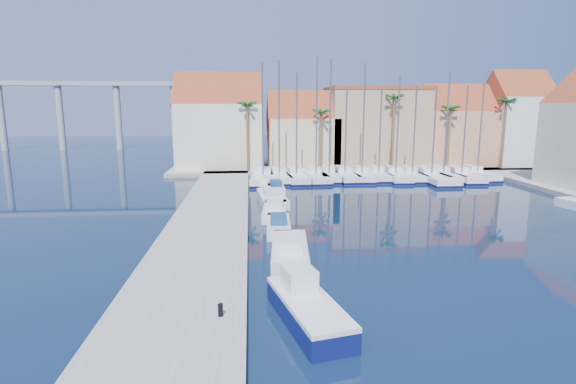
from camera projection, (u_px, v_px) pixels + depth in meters
name	position (u px, v px, depth m)	size (l,w,h in m)	color
ground	(378.00, 307.00, 20.63)	(260.00, 260.00, 0.00)	black
quay_west	(207.00, 229.00, 33.05)	(6.00, 77.00, 0.50)	gray
shore_north	(354.00, 166.00, 68.41)	(54.00, 16.00, 0.50)	gray
bollard	(220.00, 310.00, 18.64)	(0.22, 0.22, 0.54)	black
fishing_boat	(307.00, 306.00, 19.15)	(3.28, 6.23, 2.08)	#0E1552
motorboat_west_0	(290.00, 249.00, 27.41)	(2.65, 6.85, 1.40)	white
motorboat_west_1	(278.00, 225.00, 33.09)	(1.92, 5.32, 1.40)	white
motorboat_west_2	(275.00, 210.00, 37.92)	(2.48, 6.22, 1.40)	white
motorboat_west_3	(272.00, 198.00, 43.10)	(2.89, 7.37, 1.40)	white
motorboat_west_4	(276.00, 188.00, 48.32)	(1.79, 5.29, 1.40)	white
motorboat_west_5	(272.00, 183.00, 51.52)	(3.02, 7.58, 1.40)	white
sailboat_0	(263.00, 177.00, 55.31)	(3.53, 10.28, 14.22)	white
sailboat_1	(279.00, 176.00, 56.22)	(3.14, 9.22, 14.53)	white
sailboat_2	(296.00, 176.00, 55.79)	(2.74, 9.03, 13.05)	white
sailboat_3	(315.00, 175.00, 56.33)	(2.93, 9.45, 14.93)	white
sailboat_4	(329.00, 174.00, 57.06)	(2.79, 8.50, 14.89)	white
sailboat_5	(344.00, 175.00, 57.14)	(2.88, 9.13, 11.52)	white
sailboat_6	(361.00, 175.00, 57.00)	(2.73, 8.49, 14.31)	white
sailboat_7	(378.00, 174.00, 57.53)	(2.58, 8.32, 11.12)	white
sailboat_8	(395.00, 175.00, 56.86)	(2.97, 9.18, 12.83)	white
sailboat_9	(411.00, 175.00, 57.19)	(2.48, 8.27, 11.59)	white
sailboat_10	(429.00, 176.00, 56.34)	(3.17, 11.75, 11.52)	white
sailboat_11	(442.00, 174.00, 57.43)	(2.68, 9.54, 13.23)	white
sailboat_12	(460.00, 175.00, 57.14)	(3.07, 10.13, 11.66)	white
sailboat_13	(475.00, 174.00, 57.98)	(2.89, 8.63, 11.96)	white
building_0	(220.00, 125.00, 64.60)	(12.30, 9.00, 13.50)	beige
building_1	(303.00, 133.00, 65.83)	(10.30, 8.00, 11.00)	#CCBC90
building_2	(374.00, 126.00, 67.55)	(14.20, 10.20, 11.50)	tan
building_3	(454.00, 129.00, 67.64)	(10.30, 8.00, 12.00)	tan
building_4	(515.00, 121.00, 67.21)	(8.30, 8.00, 14.00)	white
palm_0	(247.00, 107.00, 59.57)	(2.60, 2.60, 10.15)	brown
palm_1	(322.00, 114.00, 60.58)	(2.60, 2.60, 9.15)	brown
palm_2	(395.00, 100.00, 61.06)	(2.60, 2.60, 11.15)	brown
palm_3	(451.00, 111.00, 61.99)	(2.60, 2.60, 9.65)	brown
palm_4	(506.00, 104.00, 62.48)	(2.60, 2.60, 10.65)	brown
viaduct	(93.00, 102.00, 95.76)	(48.00, 2.20, 14.45)	#9E9E99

